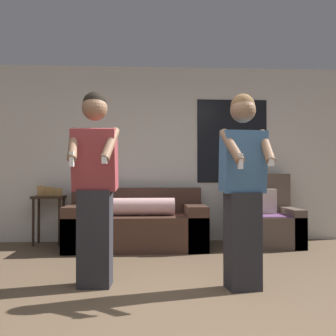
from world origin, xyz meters
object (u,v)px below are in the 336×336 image
Objects in this scene: side_table at (49,205)px; person_left at (95,185)px; armchair at (264,222)px; person_right at (243,187)px; couch at (136,225)px.

person_left reaches higher than side_table.
person_left is (0.95, -2.23, 0.35)m from side_table.
person_right reaches higher than armchair.
couch is at bearing -177.68° from armchair.
person_right reaches higher than side_table.
person_right is (1.34, -0.15, -0.02)m from person_left.
person_right is (-0.85, -2.16, 0.58)m from armchair.
person_right is at bearing -6.47° from person_left.
armchair is 2.39m from person_right.
side_table is at bearing 167.13° from couch.
armchair is 3.03m from person_left.
person_right is (1.00, -2.08, 0.61)m from couch.
armchair is 0.58× the size of person_left.
couch is 2.39m from person_right.
couch is 1.84× the size of armchair.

